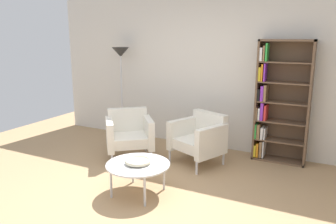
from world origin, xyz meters
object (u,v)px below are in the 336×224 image
Objects in this scene: bookshelf_tall at (278,104)px; armchair_spare_guest at (129,133)px; floor_lamp_torchiere at (121,63)px; decorative_bowl at (138,161)px; armchair_near_window at (200,137)px; coffee_table_low at (138,166)px.

armchair_spare_guest is (-2.12, -0.99, -0.51)m from bookshelf_tall.
floor_lamp_torchiere is (-2.85, -0.12, 0.53)m from bookshelf_tall.
armchair_spare_guest reaches higher than decorative_bowl.
armchair_near_window is (-1.02, -0.68, -0.51)m from bookshelf_tall.
bookshelf_tall is 2.46m from coffee_table_low.
floor_lamp_torchiere is at bearing -174.25° from armchair_near_window.
armchair_spare_guest is at bearing 128.37° from decorative_bowl.
bookshelf_tall is at bearing 56.75° from coffee_table_low.
bookshelf_tall is 1.09× the size of floor_lamp_torchiere.
bookshelf_tall is 5.94× the size of decorative_bowl.
bookshelf_tall is 2.39m from armchair_spare_guest.
decorative_bowl is 2.63m from floor_lamp_torchiere.
armchair_spare_guest is at bearing -155.09° from bookshelf_tall.
coffee_table_low is 0.84× the size of armchair_spare_guest.
decorative_bowl is (0.00, -0.00, 0.06)m from coffee_table_low.
floor_lamp_torchiere is (-1.53, 1.89, 1.08)m from coffee_table_low.
floor_lamp_torchiere is at bearing 129.08° from coffee_table_low.
bookshelf_tall reaches higher than coffee_table_low.
bookshelf_tall reaches higher than floor_lamp_torchiere.
decorative_bowl is 0.35× the size of armchair_near_window.
armchair_spare_guest is (-0.81, 1.02, -0.02)m from decorative_bowl.
armchair_near_window is at bearing -17.07° from floor_lamp_torchiere.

